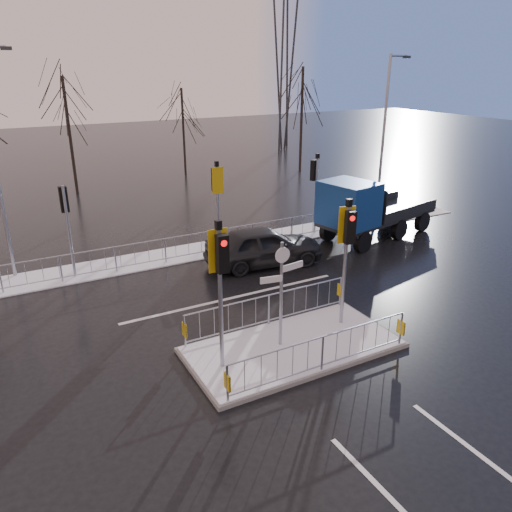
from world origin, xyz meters
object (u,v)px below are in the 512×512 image
traffic_island (293,337)px  street_lamp_right (385,133)px  flatbed_truck (361,209)px  car_far_lane (264,246)px

traffic_island → street_lamp_right: street_lamp_right is taller
traffic_island → flatbed_truck: traffic_island is taller
flatbed_truck → street_lamp_right: (3.00, 2.17, 2.87)m
traffic_island → street_lamp_right: bearing=38.7°
street_lamp_right → flatbed_truck: bearing=-144.1°
traffic_island → flatbed_truck: bearing=39.8°
traffic_island → flatbed_truck: (7.59, 6.32, 1.13)m
flatbed_truck → street_lamp_right: bearing=35.9°
flatbed_truck → traffic_island: bearing=-140.2°
traffic_island → car_far_lane: traffic_island is taller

